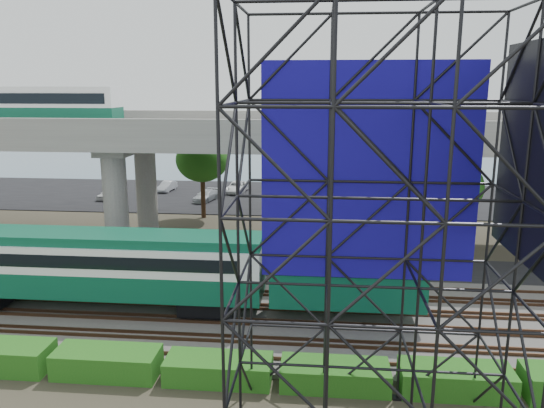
# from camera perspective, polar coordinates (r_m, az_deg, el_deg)

# --- Properties ---
(ground) EXTENTS (140.00, 140.00, 0.00)m
(ground) POSITION_cam_1_polar(r_m,az_deg,el_deg) (28.28, -6.06, -13.70)
(ground) COLOR #474233
(ground) RESTS_ON ground
(ballast_bed) EXTENTS (90.00, 12.00, 0.20)m
(ballast_bed) POSITION_cam_1_polar(r_m,az_deg,el_deg) (30.01, -5.30, -11.85)
(ballast_bed) COLOR slate
(ballast_bed) RESTS_ON ground
(service_road) EXTENTS (90.00, 5.00, 0.08)m
(service_road) POSITION_cam_1_polar(r_m,az_deg,el_deg) (37.81, -2.91, -6.61)
(service_road) COLOR black
(service_road) RESTS_ON ground
(parking_lot) EXTENTS (90.00, 18.00, 0.08)m
(parking_lot) POSITION_cam_1_polar(r_m,az_deg,el_deg) (60.33, 0.30, 0.78)
(parking_lot) COLOR black
(parking_lot) RESTS_ON ground
(harbor_water) EXTENTS (140.00, 40.00, 0.03)m
(harbor_water) POSITION_cam_1_polar(r_m,az_deg,el_deg) (81.92, 1.68, 3.94)
(harbor_water) COLOR slate
(harbor_water) RESTS_ON ground
(rail_tracks) EXTENTS (90.00, 9.52, 0.16)m
(rail_tracks) POSITION_cam_1_polar(r_m,az_deg,el_deg) (29.93, -5.31, -11.54)
(rail_tracks) COLOR #472D1E
(rail_tracks) RESTS_ON ballast_bed
(commuter_train) EXTENTS (29.30, 3.06, 4.30)m
(commuter_train) POSITION_cam_1_polar(r_m,az_deg,el_deg) (30.33, -15.12, -6.32)
(commuter_train) COLOR black
(commuter_train) RESTS_ON rail_tracks
(overpass) EXTENTS (80.00, 12.00, 12.40)m
(overpass) POSITION_cam_1_polar(r_m,az_deg,el_deg) (41.52, -3.62, 6.72)
(overpass) COLOR #9E9B93
(overpass) RESTS_ON ground
(scaffold_tower) EXTENTS (9.36, 6.36, 15.00)m
(scaffold_tower) POSITION_cam_1_polar(r_m,az_deg,el_deg) (17.64, 11.01, -4.26)
(scaffold_tower) COLOR black
(scaffold_tower) RESTS_ON ground
(hedge_strip) EXTENTS (34.60, 1.80, 1.20)m
(hedge_strip) POSITION_cam_1_polar(r_m,az_deg,el_deg) (24.12, -5.74, -17.17)
(hedge_strip) COLOR #185513
(hedge_strip) RESTS_ON ground
(trees) EXTENTS (40.94, 16.94, 7.69)m
(trees) POSITION_cam_1_polar(r_m,az_deg,el_deg) (42.71, -8.11, 3.20)
(trees) COLOR #382314
(trees) RESTS_ON ground
(suv) EXTENTS (6.17, 4.04, 1.58)m
(suv) POSITION_cam_1_polar(r_m,az_deg,el_deg) (41.21, -23.18, -4.79)
(suv) COLOR black
(suv) RESTS_ON service_road
(parked_cars) EXTENTS (38.78, 9.55, 1.27)m
(parked_cars) POSITION_cam_1_polar(r_m,az_deg,el_deg) (59.95, 2.17, 1.32)
(parked_cars) COLOR silver
(parked_cars) RESTS_ON parking_lot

